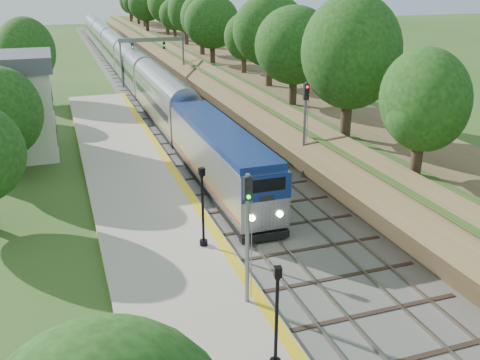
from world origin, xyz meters
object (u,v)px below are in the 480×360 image
object	(u,v)px
train	(124,61)
signal_farside	(305,120)
lamppost_mid	(276,324)
signal_gantry	(152,49)
signal_platform	(247,226)
lamppost_far	(203,212)

from	to	relation	value
train	signal_farside	distance (m)	46.78
lamppost_mid	signal_farside	size ratio (longest dim) A/B	0.60
signal_gantry	signal_farside	bearing A→B (deg)	-84.26
lamppost_mid	signal_platform	distance (m)	4.56
train	lamppost_mid	world-z (taller)	lamppost_mid
signal_gantry	train	xyz separation A→B (m)	(-2.47, 9.25, -2.70)
signal_gantry	train	distance (m)	9.95
signal_gantry	train	size ratio (longest dim) A/B	0.08
signal_platform	signal_farside	xyz separation A→B (m)	(9.10, 13.71, 0.27)
lamppost_far	signal_platform	bearing A→B (deg)	-85.90
lamppost_far	signal_platform	size ratio (longest dim) A/B	0.73
lamppost_mid	signal_platform	bearing A→B (deg)	84.11
signal_gantry	lamppost_mid	size ratio (longest dim) A/B	2.08
lamppost_mid	signal_gantry	bearing A→B (deg)	83.97
signal_farside	lamppost_mid	bearing A→B (deg)	-118.04
train	lamppost_mid	size ratio (longest dim) A/B	27.68
signal_gantry	signal_farside	distance (m)	37.27
signal_platform	signal_farside	distance (m)	16.46
signal_gantry	lamppost_far	xyz separation A→B (m)	(-5.77, -45.24, -2.54)
lamppost_far	signal_platform	world-z (taller)	signal_platform
signal_gantry	lamppost_mid	xyz separation A→B (m)	(-5.80, -54.97, -2.64)
train	signal_platform	size ratio (longest dim) A/B	19.22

